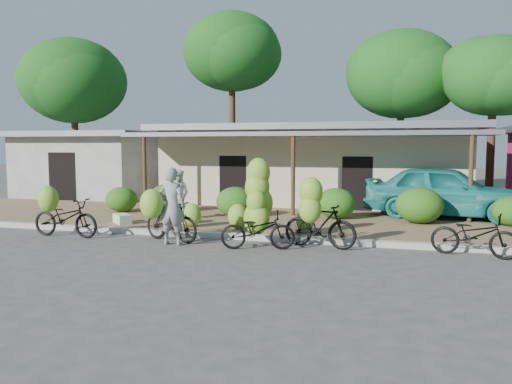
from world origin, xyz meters
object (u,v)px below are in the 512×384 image
(tree_back_left, at_px, (72,80))
(bike_right, at_px, (318,219))
(tree_near_right, at_px, (489,74))
(bike_far_left, at_px, (64,216))
(bike_left, at_px, (168,218))
(teal_van, at_px, (445,191))
(vendor, at_px, (172,206))
(bike_far_right, at_px, (474,235))
(tree_center_right, at_px, (398,73))
(tree_far_center, at_px, (229,51))
(sack_near, at_px, (182,218))
(sack_far, at_px, (122,219))
(bystander, at_px, (178,194))
(bike_center, at_px, (258,213))

(tree_back_left, distance_m, bike_right, 20.03)
(tree_near_right, height_order, bike_far_left, tree_near_right)
(tree_near_right, distance_m, bike_right, 15.31)
(bike_far_left, relative_size, bike_left, 1.07)
(teal_van, bearing_deg, vendor, 141.10)
(tree_near_right, xyz_separation_m, vendor, (-9.31, -13.79, -4.76))
(tree_back_left, height_order, vendor, tree_back_left)
(bike_right, xyz_separation_m, bike_far_right, (3.51, 0.12, -0.23))
(tree_center_right, bearing_deg, teal_van, -80.46)
(tree_far_center, xyz_separation_m, bike_left, (3.42, -15.00, -7.08))
(tree_center_right, relative_size, teal_van, 1.64)
(tree_far_center, bearing_deg, sack_near, -77.72)
(bike_left, height_order, teal_van, teal_van)
(vendor, xyz_separation_m, teal_van, (6.94, 6.13, 0.01))
(bike_right, height_order, bike_far_right, bike_right)
(sack_near, bearing_deg, tree_back_left, 138.00)
(sack_far, relative_size, bystander, 0.47)
(tree_center_right, distance_m, sack_far, 16.95)
(bike_far_right, xyz_separation_m, teal_van, (-0.17, 5.50, 0.50))
(bike_far_left, bearing_deg, vendor, -90.57)
(vendor, distance_m, teal_van, 9.25)
(vendor, bearing_deg, teal_van, -139.94)
(bike_right, relative_size, bystander, 1.20)
(tree_near_right, bearing_deg, bike_left, -125.37)
(tree_near_right, distance_m, bike_left, 17.32)
(tree_back_left, xyz_separation_m, bike_left, (11.42, -12.00, -5.43))
(bike_right, bearing_deg, sack_near, 77.25)
(sack_near, distance_m, sack_far, 1.81)
(tree_far_center, relative_size, bike_far_right, 4.94)
(bike_far_left, relative_size, bike_center, 0.93)
(tree_back_left, xyz_separation_m, bike_right, (15.28, -11.79, -5.35))
(bike_far_left, bearing_deg, bike_left, -85.18)
(sack_near, relative_size, teal_van, 0.17)
(tree_near_right, distance_m, bike_center, 16.03)
(vendor, height_order, teal_van, vendor)
(bike_right, distance_m, teal_van, 6.55)
(bike_left, relative_size, bystander, 1.18)
(tree_back_left, bearing_deg, tree_far_center, 20.55)
(tree_center_right, xyz_separation_m, bike_center, (-3.16, -15.48, -5.39))
(tree_center_right, relative_size, bike_center, 3.82)
(tree_back_left, relative_size, teal_van, 1.61)
(tree_far_center, relative_size, tree_near_right, 1.31)
(bike_left, relative_size, vendor, 0.97)
(bike_far_right, bearing_deg, bystander, 86.75)
(bike_far_left, bearing_deg, teal_van, -57.77)
(tree_center_right, relative_size, bike_right, 4.36)
(tree_far_center, bearing_deg, sack_far, -85.56)
(bike_far_left, bearing_deg, bike_right, -85.10)
(tree_near_right, height_order, bystander, tree_near_right)
(bike_right, xyz_separation_m, sack_far, (-6.26, 1.58, -0.46))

